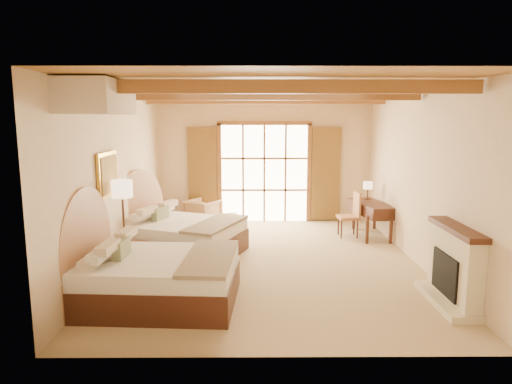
{
  "coord_description": "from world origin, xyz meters",
  "views": [
    {
      "loc": [
        -0.29,
        -8.29,
        2.67
      ],
      "look_at": [
        -0.24,
        0.2,
        1.3
      ],
      "focal_mm": 32.0,
      "sensor_mm": 36.0,
      "label": 1
    }
  ],
  "objects_px": {
    "bed_near": "(147,273)",
    "nightstand": "(128,260)",
    "desk": "(371,218)",
    "bed_far": "(175,232)",
    "armchair": "(203,213)"
  },
  "relations": [
    {
      "from": "bed_far",
      "to": "desk",
      "type": "bearing_deg",
      "value": 39.39
    },
    {
      "from": "desk",
      "to": "bed_near",
      "type": "bearing_deg",
      "value": -149.23
    },
    {
      "from": "bed_far",
      "to": "desk",
      "type": "relative_size",
      "value": 1.81
    },
    {
      "from": "bed_far",
      "to": "armchair",
      "type": "relative_size",
      "value": 3.7
    },
    {
      "from": "nightstand",
      "to": "armchair",
      "type": "distance_m",
      "value": 3.79
    },
    {
      "from": "bed_near",
      "to": "desk",
      "type": "relative_size",
      "value": 1.54
    },
    {
      "from": "bed_near",
      "to": "nightstand",
      "type": "distance_m",
      "value": 1.25
    },
    {
      "from": "bed_far",
      "to": "desk",
      "type": "xyz_separation_m",
      "value": [
        4.27,
        1.36,
        -0.02
      ]
    },
    {
      "from": "bed_far",
      "to": "nightstand",
      "type": "distance_m",
      "value": 1.46
    },
    {
      "from": "bed_near",
      "to": "armchair",
      "type": "xyz_separation_m",
      "value": [
        0.3,
        4.79,
        -0.11
      ]
    },
    {
      "from": "bed_far",
      "to": "desk",
      "type": "height_order",
      "value": "bed_far"
    },
    {
      "from": "nightstand",
      "to": "desk",
      "type": "distance_m",
      "value": 5.54
    },
    {
      "from": "armchair",
      "to": "desk",
      "type": "height_order",
      "value": "desk"
    },
    {
      "from": "desk",
      "to": "nightstand",
      "type": "bearing_deg",
      "value": -161.81
    },
    {
      "from": "bed_near",
      "to": "bed_far",
      "type": "distance_m",
      "value": 2.44
    }
  ]
}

